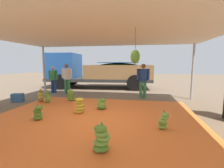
# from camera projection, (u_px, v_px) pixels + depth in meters

# --- Properties ---
(ground_plane) EXTENTS (40.00, 40.00, 0.00)m
(ground_plane) POSITION_uv_depth(u_px,v_px,m) (111.00, 98.00, 7.87)
(ground_plane) COLOR brown
(tarp_orange) EXTENTS (6.49, 5.32, 0.01)m
(tarp_orange) POSITION_uv_depth(u_px,v_px,m) (94.00, 118.00, 4.94)
(tarp_orange) COLOR orange
(tarp_orange) RESTS_ON ground
(tent_canopy) EXTENTS (8.00, 7.00, 2.66)m
(tent_canopy) POSITION_uv_depth(u_px,v_px,m) (92.00, 32.00, 4.52)
(tent_canopy) COLOR #9EA0A5
(tent_canopy) RESTS_ON ground
(banana_bunch_0) EXTENTS (0.48, 0.47, 0.46)m
(banana_bunch_0) POSITION_uv_depth(u_px,v_px,m) (101.00, 104.00, 5.85)
(banana_bunch_0) COLOR #518428
(banana_bunch_0) RESTS_ON tarp_orange
(banana_bunch_1) EXTENTS (0.44, 0.44, 0.57)m
(banana_bunch_1) POSITION_uv_depth(u_px,v_px,m) (71.00, 95.00, 7.18)
(banana_bunch_1) COLOR #60932D
(banana_bunch_1) RESTS_ON tarp_orange
(banana_bunch_3) EXTENTS (0.32, 0.33, 0.60)m
(banana_bunch_3) POSITION_uv_depth(u_px,v_px,m) (41.00, 96.00, 6.95)
(banana_bunch_3) COLOR #996628
(banana_bunch_3) RESTS_ON tarp_orange
(banana_bunch_4) EXTENTS (0.44, 0.45, 0.57)m
(banana_bunch_4) POSITION_uv_depth(u_px,v_px,m) (101.00, 139.00, 3.05)
(banana_bunch_4) COLOR #518428
(banana_bunch_4) RESTS_ON tarp_orange
(banana_bunch_5) EXTENTS (0.45, 0.47, 0.58)m
(banana_bunch_5) POSITION_uv_depth(u_px,v_px,m) (79.00, 106.00, 5.40)
(banana_bunch_5) COLOR gold
(banana_bunch_5) RESTS_ON tarp_orange
(banana_bunch_6) EXTENTS (0.33, 0.34, 0.57)m
(banana_bunch_6) POSITION_uv_depth(u_px,v_px,m) (48.00, 97.00, 6.79)
(banana_bunch_6) COLOR #518428
(banana_bunch_6) RESTS_ON tarp_orange
(banana_bunch_7) EXTENTS (0.32, 0.31, 0.51)m
(banana_bunch_7) POSITION_uv_depth(u_px,v_px,m) (163.00, 121.00, 4.05)
(banana_bunch_7) COLOR #75A83D
(banana_bunch_7) RESTS_ON tarp_orange
(banana_bunch_8) EXTENTS (0.37, 0.37, 0.49)m
(banana_bunch_8) POSITION_uv_depth(u_px,v_px,m) (38.00, 113.00, 4.74)
(banana_bunch_8) COLOR #477523
(banana_bunch_8) RESTS_ON tarp_orange
(cargo_truck_main) EXTENTS (7.33, 2.95, 2.40)m
(cargo_truck_main) POSITION_uv_depth(u_px,v_px,m) (95.00, 71.00, 11.17)
(cargo_truck_main) COLOR #2D2D2D
(cargo_truck_main) RESTS_ON ground
(worker_0) EXTENTS (0.56, 0.34, 1.53)m
(worker_0) POSITION_uv_depth(u_px,v_px,m) (53.00, 78.00, 9.10)
(worker_0) COLOR navy
(worker_0) RESTS_ON ground
(worker_1) EXTENTS (0.62, 0.38, 1.69)m
(worker_1) POSITION_uv_depth(u_px,v_px,m) (143.00, 78.00, 7.80)
(worker_1) COLOR #337A4C
(worker_1) RESTS_ON ground
(worker_2) EXTENTS (0.61, 0.38, 1.68)m
(worker_2) POSITION_uv_depth(u_px,v_px,m) (67.00, 76.00, 8.86)
(worker_2) COLOR #337A4C
(worker_2) RESTS_ON ground
(crate_1) EXTENTS (0.52, 0.42, 0.37)m
(crate_1) POSITION_uv_depth(u_px,v_px,m) (18.00, 98.00, 7.01)
(crate_1) COLOR #335B8E
(crate_1) RESTS_ON ground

